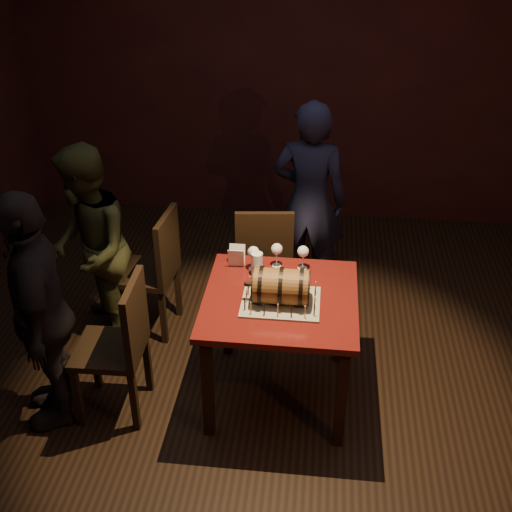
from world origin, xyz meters
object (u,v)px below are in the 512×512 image
(wine_glass_right, at_px, (303,252))
(person_left_front, at_px, (40,312))
(wine_glass_mid, at_px, (277,250))
(chair_left_rear, at_px, (156,266))
(pint_of_ale, at_px, (257,264))
(wine_glass_left, at_px, (253,253))
(chair_left_front, at_px, (121,341))
(person_left_rear, at_px, (89,250))
(barrel_cake, at_px, (281,286))
(person_back, at_px, (309,201))
(chair_back, at_px, (264,257))
(pub_table, at_px, (280,312))

(wine_glass_right, relative_size, person_left_front, 0.11)
(wine_glass_mid, relative_size, chair_left_rear, 0.17)
(pint_of_ale, bearing_deg, wine_glass_right, 19.82)
(wine_glass_left, relative_size, wine_glass_mid, 1.00)
(chair_left_front, bearing_deg, person_left_rear, 120.67)
(wine_glass_right, height_order, pint_of_ale, wine_glass_right)
(chair_left_rear, bearing_deg, pint_of_ale, -26.91)
(barrel_cake, distance_m, wine_glass_right, 0.40)
(barrel_cake, xyz_separation_m, pint_of_ale, (-0.17, 0.29, -0.04))
(pint_of_ale, distance_m, person_left_front, 1.29)
(wine_glass_left, height_order, person_back, person_back)
(person_left_rear, xyz_separation_m, person_left_front, (-0.02, -0.75, 0.03))
(barrel_cake, height_order, person_left_front, person_left_front)
(wine_glass_mid, bearing_deg, person_back, 79.58)
(wine_glass_right, relative_size, chair_back, 0.17)
(pub_table, relative_size, chair_back, 0.97)
(person_back, height_order, person_left_rear, person_back)
(person_left_rear, bearing_deg, barrel_cake, 49.87)
(wine_glass_right, distance_m, pint_of_ale, 0.30)
(pub_table, relative_size, chair_left_rear, 0.97)
(wine_glass_left, distance_m, chair_left_rear, 0.87)
(wine_glass_left, distance_m, chair_left_front, 0.95)
(wine_glass_right, bearing_deg, person_back, 89.71)
(person_left_front, bearing_deg, wine_glass_mid, 96.48)
(pub_table, height_order, chair_back, chair_back)
(pint_of_ale, bearing_deg, person_back, 74.74)
(chair_back, bearing_deg, wine_glass_right, -59.24)
(chair_back, xyz_separation_m, chair_left_rear, (-0.74, -0.20, 0.00))
(chair_left_rear, distance_m, chair_left_front, 0.84)
(wine_glass_mid, height_order, wine_glass_right, same)
(chair_left_front, height_order, person_left_front, person_left_front)
(pint_of_ale, height_order, chair_left_front, chair_left_front)
(wine_glass_right, relative_size, person_left_rear, 0.11)
(barrel_cake, relative_size, chair_back, 0.40)
(pub_table, distance_m, pint_of_ale, 0.34)
(wine_glass_mid, relative_size, person_left_rear, 0.11)
(barrel_cake, height_order, wine_glass_right, barrel_cake)
(barrel_cake, relative_size, wine_glass_left, 2.34)
(wine_glass_left, bearing_deg, chair_left_front, -144.47)
(wine_glass_left, height_order, pint_of_ale, wine_glass_left)
(pint_of_ale, distance_m, person_left_rear, 1.18)
(wine_glass_right, height_order, person_left_rear, person_left_rear)
(person_left_front, bearing_deg, chair_left_front, 79.73)
(person_left_front, bearing_deg, chair_back, 113.89)
(wine_glass_mid, bearing_deg, wine_glass_right, -4.10)
(wine_glass_left, bearing_deg, pint_of_ale, -63.78)
(person_back, bearing_deg, person_left_rear, 36.78)
(wine_glass_mid, distance_m, chair_left_rear, 0.97)
(wine_glass_left, relative_size, chair_left_rear, 0.17)
(pub_table, height_order, person_back, person_back)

